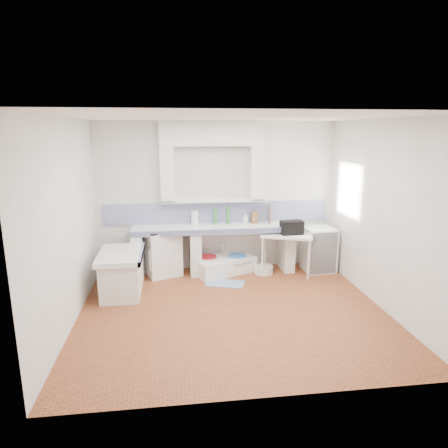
{
  "coord_description": "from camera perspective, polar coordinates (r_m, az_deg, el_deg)",
  "views": [
    {
      "loc": [
        -0.83,
        -5.41,
        2.62
      ],
      "look_at": [
        0.0,
        1.0,
        1.1
      ],
      "focal_mm": 31.88,
      "sensor_mm": 36.0,
      "label": 1
    }
  ],
  "objects": [
    {
      "name": "peninsula_base",
      "position": [
        6.77,
        -14.41,
        -7.14
      ],
      "size": [
        0.6,
        1.0,
        0.62
      ],
      "primitive_type": "cube",
      "color": "white",
      "rests_on": "ground"
    },
    {
      "name": "soap_bottle",
      "position": [
        7.56,
        3.14,
        0.85
      ],
      "size": [
        0.12,
        0.12,
        0.2
      ],
      "primitive_type": "imported",
      "rotation": [
        0.0,
        0.0,
        -0.43
      ],
      "color": "white",
      "rests_on": "counter_slab"
    },
    {
      "name": "wall_right",
      "position": [
        6.34,
        21.85,
        1.18
      ],
      "size": [
        0.0,
        4.5,
        4.5
      ],
      "primitive_type": "plane",
      "rotation": [
        1.57,
        0.0,
        -1.57
      ],
      "color": "white",
      "rests_on": "ground"
    },
    {
      "name": "sink",
      "position": [
        7.56,
        -0.03,
        -5.96
      ],
      "size": [
        1.27,
        1.01,
        0.27
      ],
      "primitive_type": "cube",
      "rotation": [
        0.0,
        0.0,
        0.43
      ],
      "color": "white",
      "rests_on": "ground"
    },
    {
      "name": "counter_lip",
      "position": [
        7.09,
        -1.24,
        -1.14
      ],
      "size": [
        3.0,
        0.04,
        0.1
      ],
      "primitive_type": "cube",
      "color": "navy",
      "rests_on": "ground"
    },
    {
      "name": "green_bottle_b",
      "position": [
        7.49,
        0.61,
        1.27
      ],
      "size": [
        0.09,
        0.09,
        0.33
      ],
      "primitive_type": "cylinder",
      "rotation": [
        0.0,
        0.0,
        -0.19
      ],
      "color": "#307532",
      "rests_on": "counter_slab"
    },
    {
      "name": "wall_back",
      "position": [
        7.55,
        -0.98,
        3.94
      ],
      "size": [
        4.5,
        0.0,
        4.5
      ],
      "primitive_type": "plane",
      "rotation": [
        1.57,
        0.0,
        0.0
      ],
      "color": "white",
      "rests_on": "ground"
    },
    {
      "name": "peninsula_lip",
      "position": [
        6.63,
        -11.75,
        -4.25
      ],
      "size": [
        0.04,
        1.1,
        0.1
      ],
      "primitive_type": "cube",
      "color": "navy",
      "rests_on": "ground"
    },
    {
      "name": "peninsula_top",
      "position": [
        6.66,
        -14.58,
        -4.31
      ],
      "size": [
        0.7,
        1.1,
        0.08
      ],
      "primitive_type": "cube",
      "color": "white",
      "rests_on": "ground"
    },
    {
      "name": "lace_valance",
      "position": [
        7.33,
        17.92,
        7.6
      ],
      "size": [
        0.01,
        0.84,
        0.24
      ],
      "primitive_type": "cube",
      "color": "white",
      "rests_on": "ground"
    },
    {
      "name": "ceiling",
      "position": [
        5.47,
        1.39,
        15.12
      ],
      "size": [
        4.5,
        4.5,
        0.0
      ],
      "primitive_type": "plane",
      "rotation": [
        3.14,
        0.0,
        0.0
      ],
      "color": "white",
      "rests_on": "ground"
    },
    {
      "name": "black_bag",
      "position": [
        7.35,
        9.67,
        -0.5
      ],
      "size": [
        0.42,
        0.26,
        0.25
      ],
      "primitive_type": "cube",
      "rotation": [
        0.0,
        0.0,
        0.09
      ],
      "color": "black",
      "rests_on": "side_table"
    },
    {
      "name": "backsplash",
      "position": [
        7.59,
        -0.95,
        1.69
      ],
      "size": [
        4.27,
        0.03,
        0.4
      ],
      "primitive_type": "cube",
      "color": "navy",
      "rests_on": "ground"
    },
    {
      "name": "counter_pier_left",
      "position": [
        7.47,
        -12.22,
        -4.27
      ],
      "size": [
        0.2,
        0.55,
        0.82
      ],
      "primitive_type": "cube",
      "color": "white",
      "rests_on": "ground"
    },
    {
      "name": "bucket_orange",
      "position": [
        7.53,
        -0.28,
        -6.05
      ],
      "size": [
        0.33,
        0.33,
        0.27
      ],
      "primitive_type": "cylinder",
      "rotation": [
        0.0,
        0.0,
        -0.13
      ],
      "color": "#C86B24",
      "rests_on": "ground"
    },
    {
      "name": "basin_white",
      "position": [
        7.57,
        5.65,
        -6.51
      ],
      "size": [
        0.42,
        0.42,
        0.14
      ],
      "primitive_type": "cylinder",
      "rotation": [
        0.0,
        0.0,
        -0.18
      ],
      "color": "white",
      "rests_on": "ground"
    },
    {
      "name": "water_bottle_a",
      "position": [
        7.7,
        -1.41,
        -5.36
      ],
      "size": [
        0.09,
        0.09,
        0.33
      ],
      "primitive_type": "cylinder",
      "rotation": [
        0.0,
        0.0,
        -0.01
      ],
      "color": "silver",
      "rests_on": "ground"
    },
    {
      "name": "wall_front",
      "position": [
        3.71,
        5.98,
        -6.01
      ],
      "size": [
        4.5,
        0.0,
        4.5
      ],
      "primitive_type": "plane",
      "rotation": [
        -1.57,
        0.0,
        0.0
      ],
      "color": "white",
      "rests_on": "ground"
    },
    {
      "name": "counter_slab",
      "position": [
        7.36,
        -1.47,
        -0.6
      ],
      "size": [
        3.0,
        0.6,
        0.08
      ],
      "primitive_type": "cube",
      "color": "white",
      "rests_on": "ground"
    },
    {
      "name": "bucket_red",
      "position": [
        7.56,
        -2.37,
        -5.78
      ],
      "size": [
        0.4,
        0.4,
        0.32
      ],
      "primitive_type": "cylinder",
      "rotation": [
        0.0,
        0.0,
        -0.2
      ],
      "color": "red",
      "rests_on": "ground"
    },
    {
      "name": "side_table",
      "position": [
        7.47,
        8.89,
        -4.31
      ],
      "size": [
        1.05,
        0.8,
        0.04
      ],
      "primitive_type": "cube",
      "rotation": [
        0.0,
        0.0,
        -0.35
      ],
      "color": "white",
      "rests_on": "ground"
    },
    {
      "name": "water_bottle_b",
      "position": [
        7.73,
        0.46,
        -5.43
      ],
      "size": [
        0.1,
        0.1,
        0.29
      ],
      "primitive_type": "cylinder",
      "rotation": [
        0.0,
        0.0,
        0.41
      ],
      "color": "silver",
      "rests_on": "ground"
    },
    {
      "name": "wall_left",
      "position": [
        5.72,
        -21.56,
        -0.01
      ],
      "size": [
        0.0,
        4.5,
        4.5
      ],
      "primitive_type": "plane",
      "rotation": [
        1.57,
        0.0,
        1.57
      ],
      "color": "white",
      "rests_on": "ground"
    },
    {
      "name": "counter_pier_mid",
      "position": [
        7.45,
        -4.13,
        -4.05
      ],
      "size": [
        0.2,
        0.55,
        0.82
      ],
      "primitive_type": "cube",
      "color": "white",
      "rests_on": "ground"
    },
    {
      "name": "knife_block",
      "position": [
        7.59,
        4.36,
        0.96
      ],
      "size": [
        0.12,
        0.1,
        0.22
      ],
      "primitive_type": "cube",
      "rotation": [
        0.0,
        0.0,
        0.13
      ],
      "color": "brown",
      "rests_on": "counter_slab"
    },
    {
      "name": "green_bottle_a",
      "position": [
        7.47,
        -1.25,
        1.13
      ],
      "size": [
        0.07,
        0.07,
        0.31
      ],
      "primitive_type": "cylinder",
      "rotation": [
        0.0,
        0.0,
        0.05
      ],
      "color": "#307532",
      "rests_on": "counter_slab"
    },
    {
      "name": "window_frame",
      "position": [
        7.44,
        18.72,
        4.65
      ],
      "size": [
        0.35,
        0.86,
        1.06
      ],
      "primitive_type": "cube",
      "color": "#3B2212",
      "rests_on": "ground"
    },
    {
      "name": "fridge",
      "position": [
        7.79,
        13.4,
        -3.55
      ],
      "size": [
        0.59,
        0.59,
        0.84
      ],
      "primitive_type": "cube",
      "rotation": [
        0.0,
        0.0,
        0.09
      ],
      "color": "white",
      "rests_on": "ground"
    },
    {
      "name": "bucket_blue",
      "position": [
        7.62,
        1.96,
        -5.62
      ],
      "size": [
        0.37,
        0.37,
        0.32
      ],
      "primitive_type": "cylinder",
      "rotation": [
        0.0,
        0.0,
        -0.1
      ],
      "color": "#3583D2",
      "rests_on": "ground"
    },
    {
      "name": "floor",
      "position": [
        6.07,
        1.24,
        -12.35
      ],
      "size": [
        4.5,
        4.5,
        0.0
      ],
      "primitive_type": "plane",
      "color": "brown",
      "rests_on": "ground"
    },
    {
      "name": "rug",
      "position": [
        7.06,
        0.15,
        -8.51
      ],
      "size": [
        0.75,
        0.58,
        0.01
      ],
      "primitive_type": "cube",
      "rotation": [
        0.0,
        0.0,
        -0.34
      ],
      "color": "#396199",
      "rests_on": "ground"
    },
    {
      "name": "alcove_mass",
      "position": [
        7.32,
        -1.7,
        12.88
      ],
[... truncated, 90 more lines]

